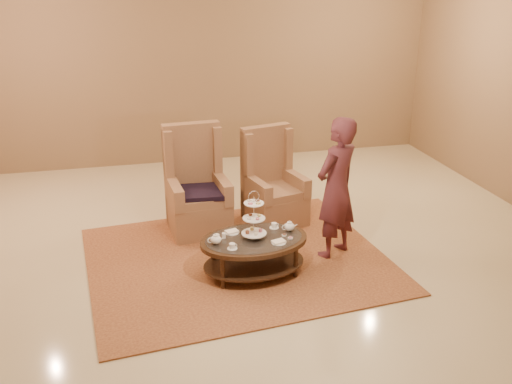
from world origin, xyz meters
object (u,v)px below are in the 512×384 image
object	(u,v)px
armchair_right	(272,191)
person	(336,189)
armchair_left	(197,195)
tea_table	(254,245)

from	to	relation	value
armchair_right	person	distance (m)	1.25
armchair_left	armchair_right	size ratio (longest dim) A/B	1.08
armchair_right	tea_table	bearing A→B (deg)	-126.19
tea_table	armchair_left	distance (m)	1.38
armchair_left	armchair_right	world-z (taller)	armchair_left
person	tea_table	bearing A→B (deg)	-18.87
armchair_right	person	xyz separation A→B (m)	(0.44, -1.10, 0.40)
tea_table	person	bearing A→B (deg)	9.30
armchair_left	person	distance (m)	1.82
tea_table	person	distance (m)	1.13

